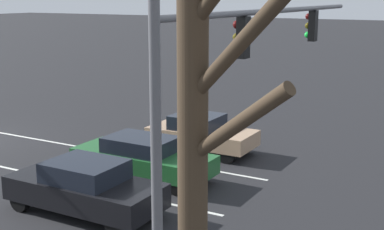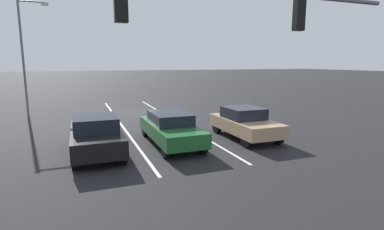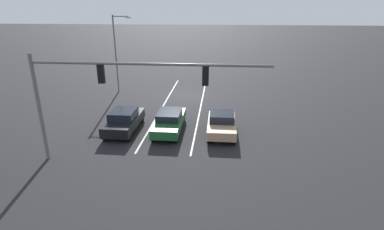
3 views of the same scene
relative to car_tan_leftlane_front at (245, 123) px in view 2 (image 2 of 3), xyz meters
name	(u,v)px [view 2 (image 2 of 3)]	position (x,y,z in m)	size (l,w,h in m)	color
ground_plane	(137,113)	(3.44, -9.22, -0.75)	(240.00, 240.00, 0.00)	black
lane_stripe_left_divider	(172,119)	(1.79, -5.87, -0.75)	(0.12, 18.70, 0.01)	silver
lane_stripe_center_divider	(120,123)	(5.10, -5.87, -0.75)	(0.12, 18.70, 0.01)	silver
car_tan_leftlane_front	(245,123)	(0.00, 0.00, 0.00)	(1.85, 4.09, 1.46)	tan
car_darkgreen_midlane_front	(171,128)	(3.63, -0.21, -0.01)	(1.77, 4.78, 1.41)	#1E5928
car_black_rightlane_front	(96,135)	(6.78, 0.04, 0.01)	(1.86, 4.47, 1.51)	black
traffic_signal_gantry	(134,25)	(5.96, 4.47, 3.72)	(12.33, 0.37, 6.00)	slate
street_lamp_right_shoulder	(26,50)	(10.29, -9.91, 3.59)	(1.80, 0.24, 7.50)	slate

